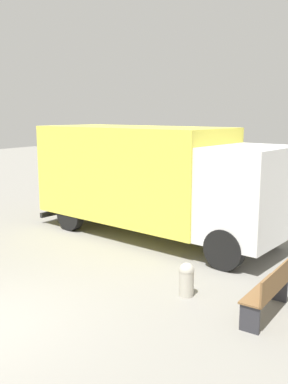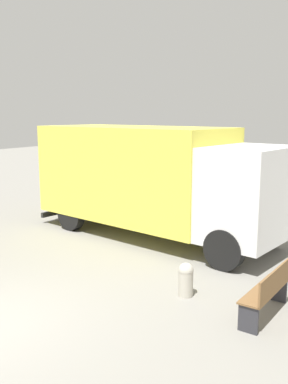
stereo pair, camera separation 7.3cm
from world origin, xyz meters
name	(u,v)px [view 1 (the left image)]	position (x,y,z in m)	size (l,w,h in m)	color
delivery_truck	(152,177)	(-0.27, 6.43, 1.77)	(7.92, 3.51, 3.20)	#EAE04C
park_bench	(270,290)	(4.17, 3.13, 0.50)	(0.48, 1.60, 0.92)	brown
bollard_near_bench	(187,278)	(2.53, 3.14, 0.37)	(0.31, 0.31, 0.68)	#B2AD9E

